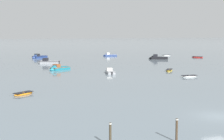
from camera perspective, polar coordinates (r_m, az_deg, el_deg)
ground_plane at (r=35.76m, az=17.38°, el=-7.41°), size 800.00×800.00×0.00m
motorboat_moored_0 at (r=111.84m, az=-12.27°, el=2.11°), size 5.70×4.64×2.11m
rowboat_moored_1 at (r=120.60m, az=9.03°, el=2.40°), size 3.67×1.59×0.56m
motorboat_moored_1 at (r=118.38m, az=-0.57°, el=2.46°), size 5.01×2.46×1.82m
rowboat_moored_2 at (r=74.27m, az=9.53°, el=-0.05°), size 2.96×3.49×0.54m
motorboat_moored_2 at (r=91.81m, az=-10.86°, el=1.26°), size 6.16×4.34×2.23m
motorboat_moored_3 at (r=105.98m, az=7.40°, el=1.99°), size 6.25×4.14×2.25m
rowboat_moored_3 at (r=65.00m, az=12.74°, el=-1.04°), size 3.17×1.09×0.50m
motorboat_moored_5 at (r=75.87m, az=-9.08°, el=0.21°), size 5.42×4.38×2.00m
rowboat_moored_4 at (r=115.13m, az=14.05°, el=2.10°), size 3.32×3.65×0.58m
motorboat_moored_6 at (r=69.39m, az=-0.41°, el=-0.33°), size 1.97×4.33×1.59m
rowboat_moored_6 at (r=47.29m, az=-14.56°, el=-3.83°), size 3.04×2.61×0.48m
mooring_post_left at (r=25.28m, az=-0.29°, el=-10.86°), size 0.22×0.22×1.99m
mooring_post_right at (r=26.80m, az=10.72°, el=-9.95°), size 0.22×0.22×2.01m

